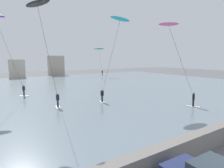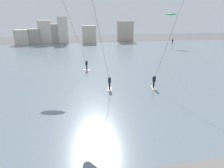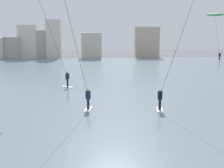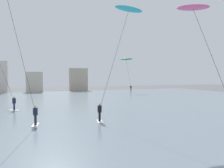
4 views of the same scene
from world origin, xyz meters
name	(u,v)px [view 1 (image 1 of 4)]	position (x,y,z in m)	size (l,w,h in m)	color
seawall_barrier	(182,149)	(0.00, 4.24, 0.57)	(60.00, 0.70, 1.15)	slate
water_bay	(50,90)	(0.00, 30.94, 0.05)	(84.00, 52.00, 0.10)	slate
kitesurfer_black	(39,11)	(-4.27, 16.99, 9.73)	(3.37, 4.15, 10.54)	silver
kitesurfer_pink	(172,35)	(8.84, 12.52, 8.02)	(3.41, 4.06, 9.43)	silver
kitesurfer_cyan	(118,29)	(5.50, 18.32, 9.13)	(4.82, 2.14, 10.77)	silver
kitesurfer_green	(99,51)	(19.80, 49.00, 7.78)	(3.54, 3.85, 8.50)	silver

